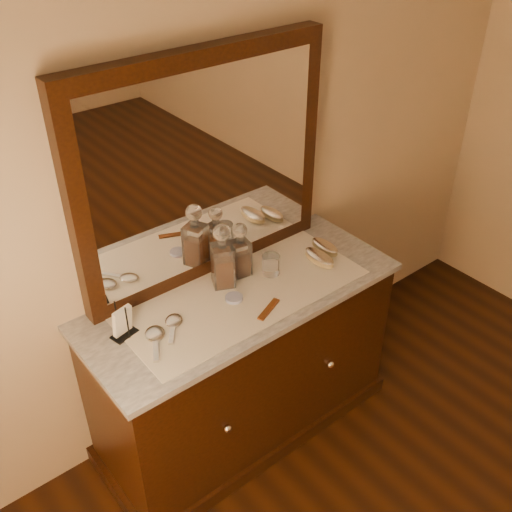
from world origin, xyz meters
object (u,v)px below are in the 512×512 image
Objects in this scene: decanter_right at (240,255)px; brush_near at (319,258)px; hand_mirror_inner at (174,323)px; brush_far at (325,247)px; pin_dish at (234,298)px; dresser_cabinet at (243,365)px; napkin_rack at (123,323)px; mirror_frame at (204,170)px; decanter_left at (223,262)px; hand_mirror_outer at (155,337)px; comb at (269,309)px.

decanter_right is 1.52× the size of brush_near.
brush_far is at bearing 0.14° from hand_mirror_inner.
pin_dish is 0.56m from brush_far.
decanter_right is at bearing 54.42° from dresser_cabinet.
brush_far is at bearing -14.05° from decanter_right.
napkin_rack is at bearing 176.09° from brush_far.
pin_dish is 0.48m from brush_near.
brush_near is (0.95, -0.12, -0.03)m from napkin_rack.
mirror_frame is at bearing 154.84° from brush_far.
decanter_left is 1.79× the size of hand_mirror_inner.
pin_dish is at bearing -11.42° from napkin_rack.
pin_dish is (-0.06, -0.26, -0.49)m from mirror_frame.
napkin_rack is 0.61m from decanter_right.
decanter_left is at bearing 162.00° from brush_near.
hand_mirror_outer is (0.08, -0.10, -0.05)m from napkin_rack.
brush_far is at bearing 0.73° from dresser_cabinet.
napkin_rack is at bearing 133.17° from comb.
decanter_right reaches higher than hand_mirror_inner.
hand_mirror_outer is (-0.45, -0.02, 0.45)m from dresser_cabinet.
dresser_cabinet is 8.03× the size of brush_near.
comb is at bearing -163.40° from brush_near.
pin_dish is (-0.06, -0.02, 0.45)m from dresser_cabinet.
decanter_right is 0.55m from hand_mirror_outer.
decanter_right is at bearing 155.06° from brush_near.
hand_mirror_inner is at bearing 131.90° from comb.
decanter_left is (-0.03, -0.14, -0.38)m from mirror_frame.
dresser_cabinet is 8.60× the size of brush_far.
mirror_frame is 0.70m from brush_near.
comb is 0.52m from brush_far.
brush_near is at bearing -6.09° from comb.
decanter_right is 0.45m from hand_mirror_inner.
brush_far reaches higher than hand_mirror_outer.
decanter_left is at bearing 104.10° from dresser_cabinet.
decanter_left is 1.50× the size of hand_mirror_outer.
pin_dish is 0.39m from hand_mirror_outer.
pin_dish is at bearing -4.51° from hand_mirror_inner.
hand_mirror_inner is (-0.36, 0.17, 0.00)m from comb.
decanter_left is at bearing 2.56° from napkin_rack.
pin_dish is 0.49m from napkin_rack.
mirror_frame reaches higher than pin_dish.
brush_far reaches higher than comb.
napkin_rack is at bearing 130.41° from hand_mirror_outer.
hand_mirror_outer is at bearing -165.81° from decanter_right.
napkin_rack is at bearing 171.70° from dresser_cabinet.
pin_dish is at bearing -161.68° from dresser_cabinet.
decanter_right reaches higher than napkin_rack.
hand_mirror_outer is at bearing 178.36° from brush_near.
dresser_cabinet is at bearing 2.60° from hand_mirror_outer.
dresser_cabinet is 0.73m from napkin_rack.
pin_dish is at bearing -177.46° from brush_far.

